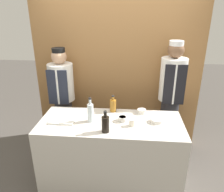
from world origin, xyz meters
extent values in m
plane|color=#4C4742|center=(0.00, 0.00, 0.00)|extent=(14.00, 14.00, 0.00)
cube|color=olive|center=(0.00, 1.07, 1.20)|extent=(2.63, 0.18, 2.40)
cube|color=beige|center=(0.00, 0.00, 0.45)|extent=(1.76, 0.75, 0.91)
cylinder|color=silver|center=(0.14, 0.03, 0.94)|extent=(0.11, 0.11, 0.06)
cylinder|color=red|center=(0.14, 0.03, 0.96)|extent=(0.09, 0.09, 0.02)
cylinder|color=silver|center=(0.56, 0.04, 0.93)|extent=(0.15, 0.15, 0.04)
cylinder|color=orange|center=(0.56, 0.04, 0.95)|extent=(0.12, 0.12, 0.01)
cylinder|color=silver|center=(0.38, 0.27, 0.94)|extent=(0.11, 0.11, 0.05)
cylinder|color=#703384|center=(0.38, 0.27, 0.96)|extent=(0.09, 0.09, 0.02)
cube|color=white|center=(-0.60, -0.01, 0.92)|extent=(0.30, 0.25, 0.02)
cylinder|color=silver|center=(-0.25, -0.01, 1.02)|extent=(0.07, 0.07, 0.23)
cylinder|color=silver|center=(-0.25, -0.01, 1.17)|extent=(0.03, 0.03, 0.07)
cylinder|color=black|center=(-0.25, -0.01, 1.21)|extent=(0.03, 0.03, 0.02)
cylinder|color=#9E661E|center=(0.00, 0.29, 0.99)|extent=(0.08, 0.08, 0.16)
cylinder|color=#9E661E|center=(0.00, 0.29, 1.10)|extent=(0.03, 0.03, 0.05)
cylinder|color=black|center=(0.00, 0.29, 1.13)|extent=(0.04, 0.04, 0.01)
cylinder|color=black|center=(-0.04, -0.24, 1.00)|extent=(0.09, 0.09, 0.18)
cylinder|color=black|center=(-0.04, -0.24, 1.12)|extent=(0.03, 0.03, 0.06)
cylinder|color=black|center=(-0.04, -0.24, 1.16)|extent=(0.04, 0.04, 0.02)
cylinder|color=silver|center=(0.26, -0.07, 0.95)|extent=(0.07, 0.07, 0.08)
cylinder|color=#28282D|center=(-0.83, 0.71, 0.44)|extent=(0.27, 0.27, 0.87)
cylinder|color=white|center=(-0.83, 0.71, 1.16)|extent=(0.37, 0.37, 0.57)
cube|color=#232838|center=(-0.83, 0.54, 1.13)|extent=(0.30, 0.02, 0.52)
sphere|color=tan|center=(-0.83, 0.71, 1.55)|extent=(0.22, 0.22, 0.22)
cylinder|color=black|center=(-0.83, 0.71, 1.63)|extent=(0.19, 0.19, 0.08)
cylinder|color=#28282D|center=(0.83, 0.71, 0.47)|extent=(0.27, 0.27, 0.94)
cylinder|color=white|center=(0.83, 0.71, 1.25)|extent=(0.37, 0.37, 0.62)
cube|color=black|center=(0.83, 0.54, 1.22)|extent=(0.29, 0.02, 0.57)
sphere|color=brown|center=(0.83, 0.71, 1.67)|extent=(0.23, 0.23, 0.23)
cylinder|color=white|center=(0.83, 0.71, 1.76)|extent=(0.19, 0.19, 0.08)
camera|label=1|loc=(0.23, -2.35, 2.21)|focal=35.00mm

